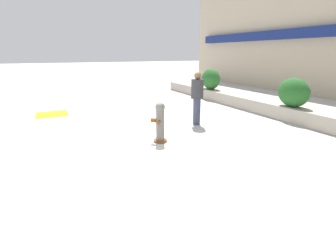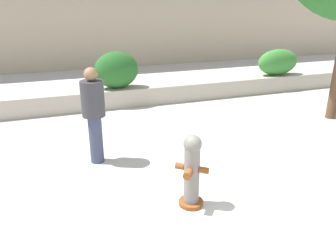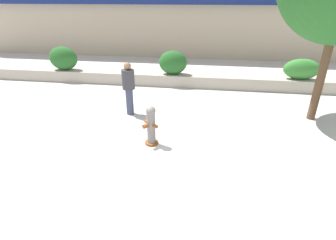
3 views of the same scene
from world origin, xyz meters
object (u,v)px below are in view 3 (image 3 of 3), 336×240
Objects in this scene: hedge_bush_0 at (63,58)px; fire_hydrant at (151,125)px; hedge_bush_2 at (302,69)px; pedestrian at (129,85)px; hedge_bush_1 at (173,63)px.

hedge_bush_0 reaches higher than fire_hydrant.
hedge_bush_2 is at bearing 44.69° from fire_hydrant.
hedge_bush_2 is at bearing 27.67° from pedestrian.
hedge_bush_2 is 7.19m from fire_hydrant.
pedestrian is at bearing -39.38° from hedge_bush_0.
hedge_bush_0 is 10.15m from hedge_bush_2.
fire_hydrant is at bearing -89.05° from hedge_bush_1.
hedge_bush_0 is 1.20× the size of fire_hydrant.
hedge_bush_2 is 6.99m from pedestrian.
hedge_bush_2 is 1.31× the size of fire_hydrant.
hedge_bush_1 is at bearing 72.83° from pedestrian.
hedge_bush_1 is 1.10× the size of fire_hydrant.
hedge_bush_0 is at bearing 180.00° from hedge_bush_2.
pedestrian is (-1.00, -3.25, -0.01)m from hedge_bush_1.
hedge_bush_0 is 0.75× the size of pedestrian.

